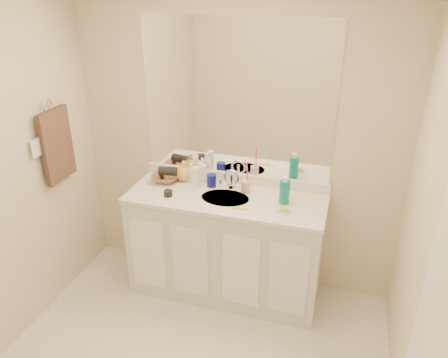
% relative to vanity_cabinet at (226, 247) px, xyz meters
% --- Properties ---
extents(wall_back, '(2.60, 0.02, 2.40)m').
position_rel_vanity_cabinet_xyz_m(wall_back, '(0.00, 0.28, 0.77)').
color(wall_back, beige).
rests_on(wall_back, floor).
extents(wall_right, '(0.02, 2.60, 2.40)m').
position_rel_vanity_cabinet_xyz_m(wall_right, '(1.30, -1.02, 0.77)').
color(wall_right, beige).
rests_on(wall_right, floor).
extents(vanity_cabinet, '(1.50, 0.55, 0.85)m').
position_rel_vanity_cabinet_xyz_m(vanity_cabinet, '(0.00, 0.00, 0.00)').
color(vanity_cabinet, silver).
rests_on(vanity_cabinet, floor).
extents(countertop, '(1.52, 0.57, 0.03)m').
position_rel_vanity_cabinet_xyz_m(countertop, '(0.00, 0.00, 0.44)').
color(countertop, white).
rests_on(countertop, vanity_cabinet).
extents(backsplash, '(1.52, 0.03, 0.08)m').
position_rel_vanity_cabinet_xyz_m(backsplash, '(0.00, 0.26, 0.50)').
color(backsplash, white).
rests_on(backsplash, countertop).
extents(sink_basin, '(0.37, 0.37, 0.02)m').
position_rel_vanity_cabinet_xyz_m(sink_basin, '(0.00, -0.02, 0.44)').
color(sink_basin, silver).
rests_on(sink_basin, countertop).
extents(faucet, '(0.02, 0.02, 0.11)m').
position_rel_vanity_cabinet_xyz_m(faucet, '(0.00, 0.16, 0.51)').
color(faucet, silver).
rests_on(faucet, countertop).
extents(mirror, '(1.48, 0.01, 1.20)m').
position_rel_vanity_cabinet_xyz_m(mirror, '(0.00, 0.27, 1.14)').
color(mirror, white).
rests_on(mirror, wall_back).
extents(blue_mug, '(0.09, 0.09, 0.10)m').
position_rel_vanity_cabinet_xyz_m(blue_mug, '(-0.16, 0.14, 0.51)').
color(blue_mug, navy).
rests_on(blue_mug, countertop).
extents(tan_cup, '(0.09, 0.09, 0.09)m').
position_rel_vanity_cabinet_xyz_m(tan_cup, '(0.13, 0.12, 0.50)').
color(tan_cup, beige).
rests_on(tan_cup, countertop).
extents(toothbrush, '(0.02, 0.04, 0.22)m').
position_rel_vanity_cabinet_xyz_m(toothbrush, '(0.14, 0.12, 0.60)').
color(toothbrush, '#EE3E8E').
rests_on(toothbrush, tan_cup).
extents(mouthwash_bottle, '(0.10, 0.10, 0.18)m').
position_rel_vanity_cabinet_xyz_m(mouthwash_bottle, '(0.44, 0.03, 0.54)').
color(mouthwash_bottle, '#0A7F73').
rests_on(mouthwash_bottle, countertop).
extents(soap_dish, '(0.11, 0.10, 0.01)m').
position_rel_vanity_cabinet_xyz_m(soap_dish, '(0.46, -0.11, 0.46)').
color(soap_dish, silver).
rests_on(soap_dish, countertop).
extents(green_soap, '(0.07, 0.05, 0.02)m').
position_rel_vanity_cabinet_xyz_m(green_soap, '(0.46, -0.11, 0.48)').
color(green_soap, '#B7DE36').
rests_on(green_soap, soap_dish).
extents(orange_comb, '(0.12, 0.03, 0.00)m').
position_rel_vanity_cabinet_xyz_m(orange_comb, '(0.15, -0.16, 0.46)').
color(orange_comb, '#FFA41A').
rests_on(orange_comb, countertop).
extents(dark_jar, '(0.08, 0.08, 0.05)m').
position_rel_vanity_cabinet_xyz_m(dark_jar, '(-0.42, -0.12, 0.48)').
color(dark_jar, black).
rests_on(dark_jar, countertop).
extents(extra_white_bottle, '(0.06, 0.06, 0.17)m').
position_rel_vanity_cabinet_xyz_m(extra_white_bottle, '(-0.27, 0.08, 0.54)').
color(extra_white_bottle, white).
rests_on(extra_white_bottle, countertop).
extents(soap_bottle_white, '(0.10, 0.10, 0.20)m').
position_rel_vanity_cabinet_xyz_m(soap_bottle_white, '(-0.26, 0.21, 0.56)').
color(soap_bottle_white, white).
rests_on(soap_bottle_white, countertop).
extents(soap_bottle_cream, '(0.09, 0.09, 0.16)m').
position_rel_vanity_cabinet_xyz_m(soap_bottle_cream, '(-0.35, 0.19, 0.53)').
color(soap_bottle_cream, '#F8F6CA').
rests_on(soap_bottle_cream, countertop).
extents(soap_bottle_yellow, '(0.16, 0.16, 0.17)m').
position_rel_vanity_cabinet_xyz_m(soap_bottle_yellow, '(-0.41, 0.18, 0.54)').
color(soap_bottle_yellow, '#D5AB52').
rests_on(soap_bottle_yellow, countertop).
extents(wicker_basket, '(0.25, 0.25, 0.06)m').
position_rel_vanity_cabinet_xyz_m(wicker_basket, '(-0.55, 0.13, 0.48)').
color(wicker_basket, '#945F3B').
rests_on(wicker_basket, countertop).
extents(hair_dryer, '(0.15, 0.10, 0.07)m').
position_rel_vanity_cabinet_xyz_m(hair_dryer, '(-0.53, 0.13, 0.54)').
color(hair_dryer, black).
rests_on(hair_dryer, wicker_basket).
extents(towel_ring, '(0.01, 0.11, 0.11)m').
position_rel_vanity_cabinet_xyz_m(towel_ring, '(-1.27, -0.25, 1.12)').
color(towel_ring, silver).
rests_on(towel_ring, wall_left).
extents(hand_towel, '(0.04, 0.32, 0.55)m').
position_rel_vanity_cabinet_xyz_m(hand_towel, '(-1.25, -0.25, 0.82)').
color(hand_towel, '#2E1F19').
rests_on(hand_towel, towel_ring).
extents(switch_plate, '(0.01, 0.08, 0.13)m').
position_rel_vanity_cabinet_xyz_m(switch_plate, '(-1.27, -0.45, 0.88)').
color(switch_plate, white).
rests_on(switch_plate, wall_left).
extents(door, '(0.02, 0.82, 2.00)m').
position_rel_vanity_cabinet_xyz_m(door, '(1.29, -1.32, 0.57)').
color(door, white).
rests_on(door, floor).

